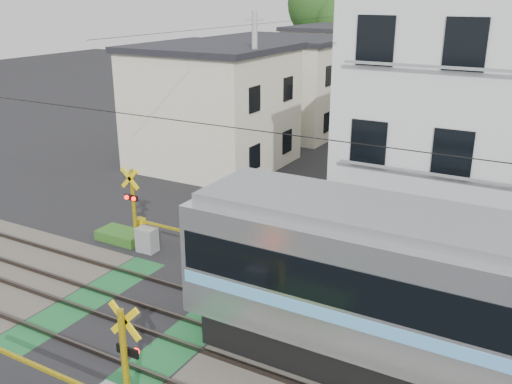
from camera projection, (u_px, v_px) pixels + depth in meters
The scene contains 9 objects.
ground at pixel (135, 317), 16.36m from camera, with size 120.00×120.00×0.00m, color black.
track_bed at pixel (135, 315), 16.34m from camera, with size 120.00×120.00×0.14m.
crossing_signal_far at pixel (146, 232), 20.32m from camera, with size 4.74×0.65×3.09m.
houses_row at pixel (403, 84), 36.47m from camera, with size 22.07×31.35×6.80m.
tree_hill at pixel (460, 27), 55.10m from camera, with size 40.00×12.82×11.79m.
catenary at pixel (337, 241), 12.38m from camera, with size 60.00×5.04×7.00m.
utility_poles at pixel (370, 75), 34.40m from camera, with size 7.90×42.00×8.00m.
pedestrian at pixel (425, 115), 39.21m from camera, with size 0.59×0.39×1.63m, color #32313E.
weed_patches at pixel (182, 329), 15.41m from camera, with size 10.25×8.80×0.40m.
Camera 1 is at (10.02, -10.70, 8.81)m, focal length 40.00 mm.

